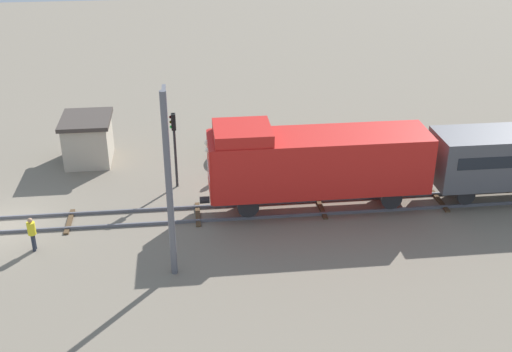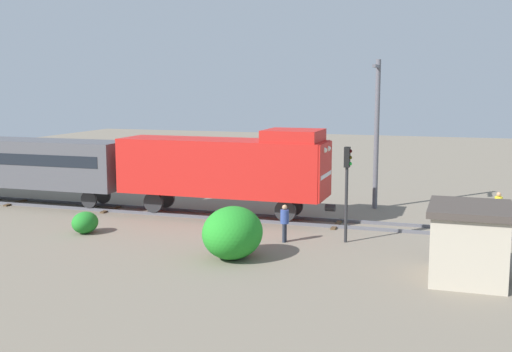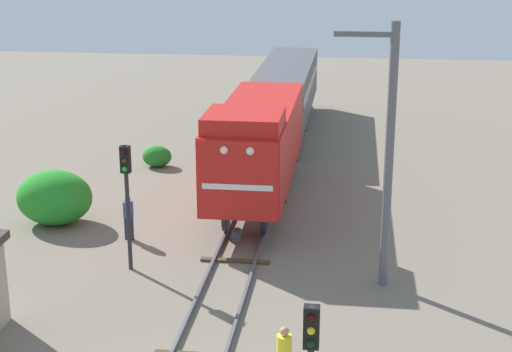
% 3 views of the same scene
% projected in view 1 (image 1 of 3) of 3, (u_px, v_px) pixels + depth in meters
% --- Properties ---
extents(ground_plane, '(115.72, 115.72, 0.00)m').
position_uv_depth(ground_plane, '(3.00, 226.00, 31.85)').
color(ground_plane, '#756B5B').
extents(railway_track, '(2.40, 77.15, 0.16)m').
position_uv_depth(railway_track, '(3.00, 225.00, 31.81)').
color(railway_track, '#595960').
rests_on(railway_track, ground).
extents(locomotive, '(2.90, 11.60, 4.60)m').
position_uv_depth(locomotive, '(315.00, 160.00, 32.22)').
color(locomotive, red).
rests_on(locomotive, railway_track).
extents(traffic_signal_mid, '(0.32, 0.34, 4.30)m').
position_uv_depth(traffic_signal_mid, '(174.00, 137.00, 34.44)').
color(traffic_signal_mid, '#262628').
rests_on(traffic_signal_mid, ground).
extents(worker_near_track, '(0.38, 0.38, 1.70)m').
position_uv_depth(worker_near_track, '(32.00, 231.00, 29.47)').
color(worker_near_track, '#262B38').
rests_on(worker_near_track, ground).
extents(worker_by_signal, '(0.38, 0.38, 1.70)m').
position_uv_depth(worker_by_signal, '(223.00, 162.00, 36.30)').
color(worker_by_signal, '#262B38').
rests_on(worker_by_signal, ground).
extents(catenary_mast, '(1.94, 0.28, 8.40)m').
position_uv_depth(catenary_mast, '(169.00, 182.00, 26.34)').
color(catenary_mast, '#595960').
rests_on(catenary_mast, ground).
extents(relay_hut, '(3.50, 2.90, 2.74)m').
position_uv_depth(relay_hut, '(88.00, 139.00, 38.26)').
color(relay_hut, '#B2A893').
rests_on(relay_hut, ground).
extents(bush_near, '(1.42, 1.16, 1.03)m').
position_uv_depth(bush_near, '(378.00, 152.00, 38.66)').
color(bush_near, '#217B26').
rests_on(bush_near, ground).
extents(bush_mid, '(2.94, 2.41, 2.14)m').
position_uv_depth(bush_mid, '(240.00, 137.00, 39.34)').
color(bush_mid, '#248B26').
rests_on(bush_mid, ground).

